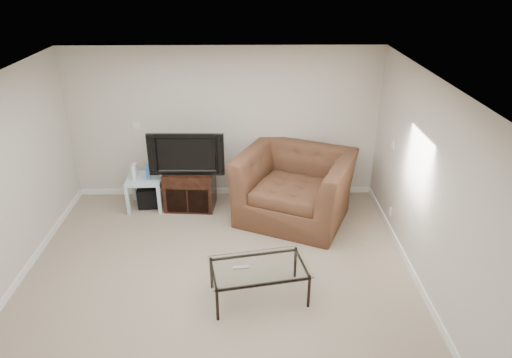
{
  "coord_description": "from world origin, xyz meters",
  "views": [
    {
      "loc": [
        0.41,
        -4.51,
        3.69
      ],
      "look_at": [
        0.5,
        1.2,
        0.9
      ],
      "focal_mm": 32.0,
      "sensor_mm": 36.0,
      "label": 1
    }
  ],
  "objects_px": {
    "recliner": "(295,176)",
    "side_table": "(146,192)",
    "tv_stand": "(190,189)",
    "subwoofer": "(149,196)",
    "coffee_table": "(259,282)",
    "television": "(187,152)"
  },
  "relations": [
    {
      "from": "recliner",
      "to": "side_table",
      "type": "bearing_deg",
      "value": -164.4
    },
    {
      "from": "subwoofer",
      "to": "recliner",
      "type": "height_order",
      "value": "recliner"
    },
    {
      "from": "subwoofer",
      "to": "coffee_table",
      "type": "xyz_separation_m",
      "value": [
        1.75,
        -2.27,
        0.04
      ]
    },
    {
      "from": "television",
      "to": "subwoofer",
      "type": "height_order",
      "value": "television"
    },
    {
      "from": "side_table",
      "to": "coffee_table",
      "type": "distance_m",
      "value": 2.87
    },
    {
      "from": "recliner",
      "to": "coffee_table",
      "type": "xyz_separation_m",
      "value": [
        -0.59,
        -1.89,
        -0.48
      ]
    },
    {
      "from": "tv_stand",
      "to": "television",
      "type": "xyz_separation_m",
      "value": [
        -0.0,
        -0.03,
        0.66
      ]
    },
    {
      "from": "television",
      "to": "recliner",
      "type": "xyz_separation_m",
      "value": [
        1.65,
        -0.32,
        -0.28
      ]
    },
    {
      "from": "side_table",
      "to": "recliner",
      "type": "height_order",
      "value": "recliner"
    },
    {
      "from": "tv_stand",
      "to": "coffee_table",
      "type": "relative_size",
      "value": 0.68
    },
    {
      "from": "recliner",
      "to": "television",
      "type": "bearing_deg",
      "value": -166.91
    },
    {
      "from": "tv_stand",
      "to": "coffee_table",
      "type": "distance_m",
      "value": 2.48
    },
    {
      "from": "recliner",
      "to": "coffee_table",
      "type": "height_order",
      "value": "recliner"
    },
    {
      "from": "tv_stand",
      "to": "recliner",
      "type": "bearing_deg",
      "value": -7.95
    },
    {
      "from": "coffee_table",
      "to": "tv_stand",
      "type": "bearing_deg",
      "value": 115.27
    },
    {
      "from": "television",
      "to": "subwoofer",
      "type": "distance_m",
      "value": 1.05
    },
    {
      "from": "side_table",
      "to": "coffee_table",
      "type": "relative_size",
      "value": 0.48
    },
    {
      "from": "tv_stand",
      "to": "side_table",
      "type": "height_order",
      "value": "tv_stand"
    },
    {
      "from": "tv_stand",
      "to": "subwoofer",
      "type": "height_order",
      "value": "tv_stand"
    },
    {
      "from": "tv_stand",
      "to": "side_table",
      "type": "relative_size",
      "value": 1.42
    },
    {
      "from": "television",
      "to": "side_table",
      "type": "distance_m",
      "value": 1.02
    },
    {
      "from": "television",
      "to": "coffee_table",
      "type": "height_order",
      "value": "television"
    }
  ]
}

